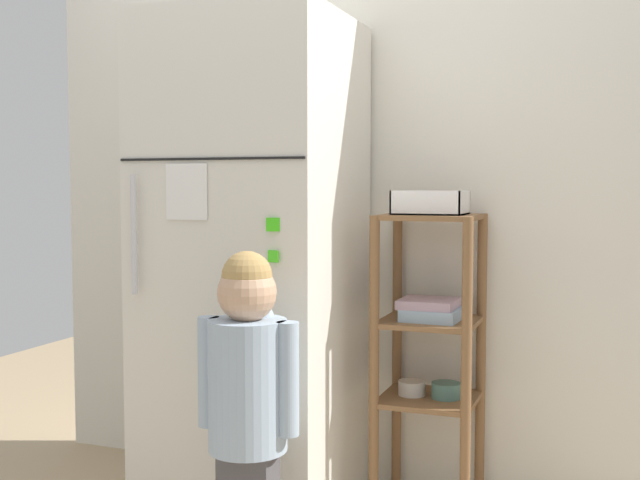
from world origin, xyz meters
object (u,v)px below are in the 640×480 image
child_standing (248,384)px  fruit_bin (434,205)px  refrigerator (254,266)px  pantry_shelf_unit (430,337)px

child_standing → fruit_bin: size_ratio=4.04×
refrigerator → child_standing: 0.66m
pantry_shelf_unit → fruit_bin: fruit_bin is taller
pantry_shelf_unit → child_standing: bearing=-118.7°
pantry_shelf_unit → fruit_bin: (0.01, -0.00, 0.48)m
refrigerator → fruit_bin: 0.69m
fruit_bin → refrigerator: bearing=-166.0°
child_standing → pantry_shelf_unit: size_ratio=0.92×
fruit_bin → pantry_shelf_unit: bearing=165.6°
refrigerator → fruit_bin: bearing=14.0°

